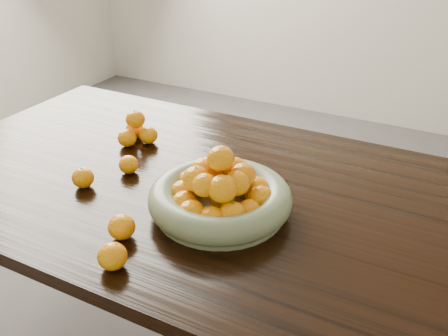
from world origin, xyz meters
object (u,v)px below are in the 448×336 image
at_px(dining_table, 235,218).
at_px(orange_pyramid, 136,130).
at_px(fruit_bowl, 220,195).
at_px(loose_orange_0, 83,178).

xyz_separation_m(dining_table, orange_pyramid, (-0.44, 0.14, 0.13)).
relative_size(fruit_bowl, loose_orange_0, 5.95).
bearing_deg(dining_table, fruit_bowl, -84.56).
relative_size(fruit_bowl, orange_pyramid, 2.84).
bearing_deg(orange_pyramid, fruit_bowl, -28.72).
distance_m(orange_pyramid, loose_orange_0, 0.32).
height_order(dining_table, fruit_bowl, fruit_bowl).
distance_m(fruit_bowl, orange_pyramid, 0.51).
bearing_deg(fruit_bowl, dining_table, 95.44).
relative_size(dining_table, fruit_bowl, 5.35).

